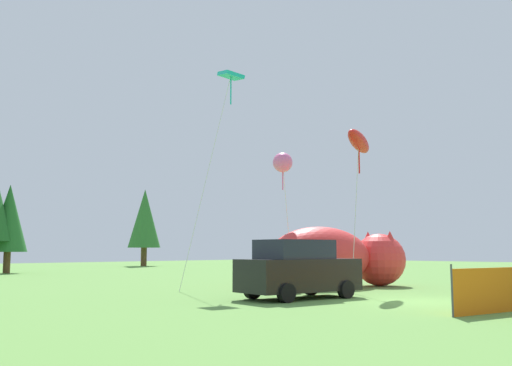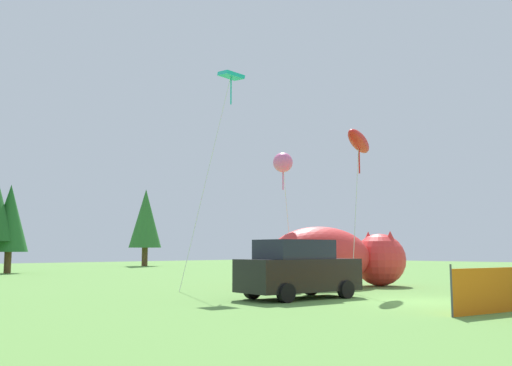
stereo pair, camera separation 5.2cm
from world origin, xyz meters
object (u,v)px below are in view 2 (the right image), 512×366
object	(u,v)px
kite_red_lizard	(359,142)
kite_teal_diamond	(230,80)
folding_chair	(475,281)
parked_car	(298,270)
kite_pink_octopus	(283,163)
inflatable_cat	(336,259)

from	to	relation	value
kite_red_lizard	kite_teal_diamond	world-z (taller)	kite_teal_diamond
folding_chair	parked_car	bearing A→B (deg)	66.81
folding_chair	kite_pink_octopus	distance (m)	10.25
kite_teal_diamond	parked_car	bearing A→B (deg)	-103.70
folding_chair	kite_teal_diamond	size ratio (longest dim) A/B	0.10
parked_car	kite_pink_octopus	distance (m)	8.30
kite_red_lizard	kite_teal_diamond	bearing A→B (deg)	119.57
inflatable_cat	kite_teal_diamond	world-z (taller)	kite_teal_diamond
parked_car	inflatable_cat	xyz separation A→B (m)	(5.48, 2.64, 0.25)
folding_chair	inflatable_cat	bearing A→B (deg)	10.71
parked_car	folding_chair	size ratio (longest dim) A/B	4.98
kite_pink_octopus	kite_teal_diamond	bearing A→B (deg)	-179.00
inflatable_cat	kite_pink_octopus	xyz separation A→B (m)	(-0.87, 2.37, 4.51)
parked_car	folding_chair	distance (m)	6.52
parked_car	kite_teal_diamond	world-z (taller)	kite_teal_diamond
kite_pink_octopus	folding_chair	bearing A→B (deg)	-85.62
kite_teal_diamond	inflatable_cat	bearing A→B (deg)	-28.43
kite_red_lizard	folding_chair	bearing A→B (deg)	-70.98
kite_red_lizard	parked_car	bearing A→B (deg)	-177.64
parked_car	kite_pink_octopus	bearing A→B (deg)	54.40
parked_car	folding_chair	bearing A→B (deg)	-28.62
parked_car	folding_chair	world-z (taller)	parked_car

